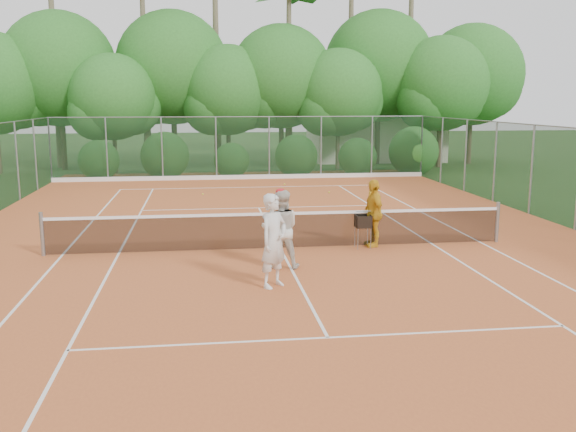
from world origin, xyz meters
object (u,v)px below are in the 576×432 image
object	(u,v)px
player_white	(274,241)
player_yellow	(373,213)
player_center_grp	(281,229)
ball_hopper	(363,222)

from	to	relation	value
player_white	player_yellow	bearing A→B (deg)	4.77
player_white	player_center_grp	xyz separation A→B (m)	(0.32, 1.49, -0.06)
player_white	player_center_grp	bearing A→B (deg)	34.19
player_center_grp	player_yellow	size ratio (longest dim) A/B	1.04
player_yellow	ball_hopper	xyz separation A→B (m)	(-0.32, -0.19, -0.19)
player_yellow	ball_hopper	bearing A→B (deg)	-64.58
player_white	player_yellow	xyz separation A→B (m)	(3.01, 3.39, -0.09)
player_white	ball_hopper	xyz separation A→B (m)	(2.69, 3.19, -0.28)
player_white	player_yellow	world-z (taller)	player_white
player_white	player_center_grp	world-z (taller)	player_white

